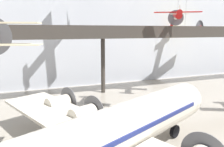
{
  "coord_description": "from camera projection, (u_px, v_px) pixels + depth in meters",
  "views": [
    {
      "loc": [
        -11.05,
        -8.55,
        10.49
      ],
      "look_at": [
        -3.15,
        13.04,
        5.94
      ],
      "focal_mm": 35.0,
      "sensor_mm": 36.0,
      "label": 1
    }
  ],
  "objects": [
    {
      "name": "mezzanine_walkway",
      "position": [
        105.0,
        37.0,
        34.9
      ],
      "size": [
        110.0,
        3.2,
        11.23
      ],
      "color": "#38332D",
      "rests_on": "ground"
    },
    {
      "name": "suspended_plane_red_highwing",
      "position": [
        177.0,
        15.0,
        33.59
      ],
      "size": [
        6.75,
        6.09,
        10.45
      ],
      "rotation": [
        0.0,
        0.0,
        1.03
      ],
      "color": "red"
    },
    {
      "name": "suspended_plane_yellow_lowwing",
      "position": [
        185.0,
        29.0,
        42.98
      ],
      "size": [
        8.2,
        7.06,
        12.21
      ],
      "rotation": [
        0.0,
        0.0,
        5.08
      ],
      "color": "yellow"
    },
    {
      "name": "airliner_silver_main",
      "position": [
        104.0,
        136.0,
        14.63
      ],
      "size": [
        24.33,
        28.57,
        10.09
      ],
      "rotation": [
        0.0,
        0.0,
        0.42
      ],
      "color": "beige",
      "rests_on": "ground"
    },
    {
      "name": "hangar_back_wall",
      "position": [
        91.0,
        12.0,
        41.65
      ],
      "size": [
        140.0,
        3.0,
        27.78
      ],
      "color": "silver",
      "rests_on": "ground"
    }
  ]
}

